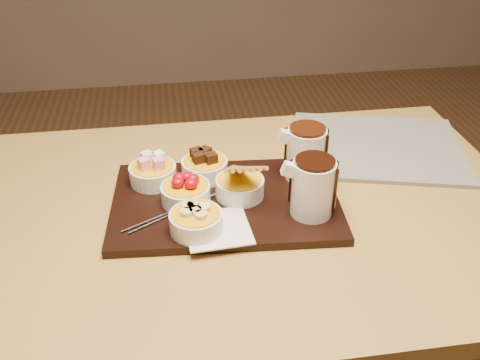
{
  "coord_description": "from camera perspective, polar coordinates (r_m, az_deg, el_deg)",
  "views": [
    {
      "loc": [
        -0.14,
        -0.88,
        1.39
      ],
      "look_at": [
        -0.0,
        0.01,
        0.81
      ],
      "focal_mm": 40.0,
      "sensor_mm": 36.0,
      "label": 1
    }
  ],
  "objects": [
    {
      "name": "napkin",
      "position": [
        1.01,
        -2.39,
        -5.18
      ],
      "size": [
        0.13,
        0.13,
        0.0
      ],
      "primitive_type": "cube",
      "rotation": [
        0.0,
        0.0,
        0.07
      ],
      "color": "white",
      "rests_on": "serving_board"
    },
    {
      "name": "newspaper",
      "position": [
        1.34,
        14.42,
        3.45
      ],
      "size": [
        0.47,
        0.41,
        0.01
      ],
      "primitive_type": "cube",
      "rotation": [
        0.0,
        0.0,
        -0.25
      ],
      "color": "beige",
      "rests_on": "dining_table"
    },
    {
      "name": "bowl_bananas",
      "position": [
        1.0,
        -4.71,
        -4.49
      ],
      "size": [
        0.1,
        0.1,
        0.04
      ],
      "primitive_type": "cylinder",
      "color": "silver",
      "rests_on": "serving_board"
    },
    {
      "name": "bowl_cake",
      "position": [
        1.16,
        -3.79,
        1.25
      ],
      "size": [
        0.1,
        0.1,
        0.04
      ],
      "primitive_type": "cylinder",
      "color": "silver",
      "rests_on": "serving_board"
    },
    {
      "name": "pitcher_milk_chocolate",
      "position": [
        1.14,
        7.03,
        2.77
      ],
      "size": [
        0.09,
        0.09,
        0.11
      ],
      "primitive_type": "cylinder",
      "rotation": [
        0.0,
        0.0,
        -0.07
      ],
      "color": "silver",
      "rests_on": "serving_board"
    },
    {
      "name": "bowl_biscotti",
      "position": [
        1.09,
        -0.03,
        -0.79
      ],
      "size": [
        0.1,
        0.1,
        0.04
      ],
      "primitive_type": "cylinder",
      "color": "silver",
      "rests_on": "serving_board"
    },
    {
      "name": "bowl_strawberries",
      "position": [
        1.08,
        -5.81,
        -1.47
      ],
      "size": [
        0.1,
        0.1,
        0.04
      ],
      "primitive_type": "cylinder",
      "color": "silver",
      "rests_on": "serving_board"
    },
    {
      "name": "serving_board",
      "position": [
        1.1,
        -1.55,
        -2.36
      ],
      "size": [
        0.48,
        0.33,
        0.02
      ],
      "primitive_type": "cube",
      "rotation": [
        0.0,
        0.0,
        -0.07
      ],
      "color": "black",
      "rests_on": "dining_table"
    },
    {
      "name": "dining_table",
      "position": [
        1.16,
        0.14,
        -6.79
      ],
      "size": [
        1.2,
        0.8,
        0.75
      ],
      "color": "#A8843E",
      "rests_on": "ground"
    },
    {
      "name": "pitcher_dark_chocolate",
      "position": [
        1.03,
        7.77,
        -0.87
      ],
      "size": [
        0.09,
        0.09,
        0.11
      ],
      "primitive_type": "cylinder",
      "rotation": [
        0.0,
        0.0,
        -0.07
      ],
      "color": "silver",
      "rests_on": "serving_board"
    },
    {
      "name": "fondue_skewers",
      "position": [
        1.07,
        -6.31,
        -2.93
      ],
      "size": [
        0.15,
        0.24,
        0.01
      ],
      "primitive_type": null,
      "rotation": [
        0.0,
        0.0,
        -1.09
      ],
      "color": "silver",
      "rests_on": "serving_board"
    },
    {
      "name": "bowl_marshmallows",
      "position": [
        1.15,
        -9.26,
        0.63
      ],
      "size": [
        0.1,
        0.1,
        0.04
      ],
      "primitive_type": "cylinder",
      "color": "silver",
      "rests_on": "serving_board"
    }
  ]
}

